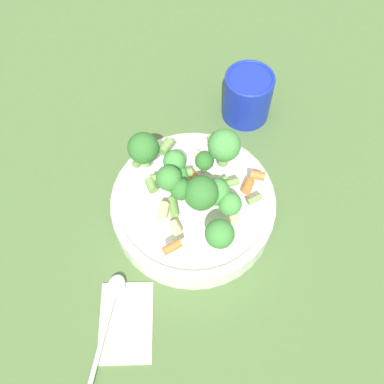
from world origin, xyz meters
The scene contains 6 objects.
ground_plane centered at (0.00, 0.00, 0.00)m, with size 3.00×3.00×0.00m, color #4C6B38.
bowl centered at (0.00, 0.00, 0.03)m, with size 0.25×0.25×0.05m.
pasta_salad centered at (0.00, 0.00, 0.10)m, with size 0.20×0.19×0.09m.
cup centered at (0.09, 0.20, 0.05)m, with size 0.08×0.08×0.09m.
napkin centered at (-0.09, -0.17, 0.00)m, with size 0.08×0.12×0.01m.
spoon centered at (-0.11, -0.15, 0.01)m, with size 0.04×0.16×0.01m.
Camera 1 is at (0.00, -0.32, 0.63)m, focal length 42.00 mm.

